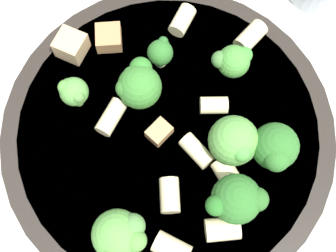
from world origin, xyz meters
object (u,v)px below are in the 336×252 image
at_px(rigatoni_0, 228,175).
at_px(chicken_chunk_0, 109,38).
at_px(broccoli_floret_5, 237,199).
at_px(chicken_chunk_1, 71,45).
at_px(rigatoni_1, 212,101).
at_px(rigatoni_3, 221,230).
at_px(rigatoni_5, 250,37).
at_px(rigatoni_7, 197,151).
at_px(pasta_bowl, 168,136).
at_px(rigatoni_6, 111,117).
at_px(broccoli_floret_0, 161,52).
at_px(broccoli_floret_7, 275,149).
at_px(broccoli_floret_1, 73,91).
at_px(broccoli_floret_4, 120,235).
at_px(chicken_chunk_2, 161,136).
at_px(broccoli_floret_2, 233,61).
at_px(rigatoni_2, 182,20).
at_px(broccoli_floret_3, 138,85).
at_px(rigatoni_4, 172,249).
at_px(broccoli_floret_6, 235,142).
at_px(rigatoni_8, 170,195).

relative_size(rigatoni_0, chicken_chunk_0, 1.13).
height_order(broccoli_floret_5, chicken_chunk_1, broccoli_floret_5).
relative_size(rigatoni_1, rigatoni_3, 0.87).
xyz_separation_m(rigatoni_5, rigatoni_7, (0.07, -0.09, -0.00)).
distance_m(pasta_bowl, chicken_chunk_1, 0.11).
distance_m(rigatoni_1, rigatoni_6, 0.08).
relative_size(broccoli_floret_0, broccoli_floret_7, 0.62).
relative_size(broccoli_floret_1, broccoli_floret_7, 0.75).
relative_size(rigatoni_1, rigatoni_7, 0.79).
distance_m(broccoli_floret_4, chicken_chunk_0, 0.17).
distance_m(pasta_bowl, chicken_chunk_2, 0.02).
xyz_separation_m(broccoli_floret_4, broccoli_floret_5, (0.02, 0.09, -0.00)).
bearing_deg(broccoli_floret_2, broccoli_floret_4, -58.73).
relative_size(broccoli_floret_4, rigatoni_6, 1.55).
bearing_deg(pasta_bowl, chicken_chunk_2, -63.18).
distance_m(rigatoni_3, chicken_chunk_2, 0.09).
relative_size(rigatoni_2, rigatoni_5, 0.93).
height_order(broccoli_floret_4, chicken_chunk_2, broccoli_floret_4).
height_order(broccoli_floret_4, rigatoni_0, broccoli_floret_4).
relative_size(broccoli_floret_4, rigatoni_3, 1.79).
distance_m(broccoli_floret_3, chicken_chunk_0, 0.06).
bearing_deg(broccoli_floret_5, broccoli_floret_2, 151.83).
distance_m(pasta_bowl, broccoli_floret_3, 0.06).
distance_m(rigatoni_3, rigatoni_4, 0.04).
height_order(broccoli_floret_1, broccoli_floret_7, broccoli_floret_7).
bearing_deg(broccoli_floret_7, rigatoni_1, -162.93).
relative_size(broccoli_floret_6, rigatoni_0, 1.74).
relative_size(broccoli_floret_0, rigatoni_0, 1.11).
bearing_deg(broccoli_floret_7, rigatoni_0, -91.84).
bearing_deg(rigatoni_5, chicken_chunk_0, -116.51).
distance_m(rigatoni_3, chicken_chunk_0, 0.19).
xyz_separation_m(broccoli_floret_1, broccoli_floret_2, (0.03, 0.13, -0.00)).
height_order(broccoli_floret_7, rigatoni_1, broccoli_floret_7).
xyz_separation_m(rigatoni_1, rigatoni_8, (0.05, -0.07, 0.00)).
relative_size(broccoli_floret_3, rigatoni_3, 1.56).
bearing_deg(broccoli_floret_5, chicken_chunk_0, -171.51).
relative_size(broccoli_floret_2, rigatoni_0, 1.37).
height_order(rigatoni_3, chicken_chunk_1, chicken_chunk_1).
relative_size(broccoli_floret_1, chicken_chunk_2, 1.81).
bearing_deg(broccoli_floret_0, rigatoni_0, 0.69).
relative_size(broccoli_floret_0, broccoli_floret_4, 0.62).
bearing_deg(rigatoni_3, rigatoni_7, 168.80).
relative_size(broccoli_floret_7, rigatoni_4, 1.67).
bearing_deg(broccoli_floret_0, broccoli_floret_5, -2.36).
bearing_deg(rigatoni_8, broccoli_floret_3, 169.68).
distance_m(broccoli_floret_1, rigatoni_2, 0.12).
xyz_separation_m(rigatoni_4, chicken_chunk_2, (-0.08, 0.03, -0.00)).
distance_m(rigatoni_1, chicken_chunk_1, 0.13).
distance_m(pasta_bowl, rigatoni_2, 0.10).
distance_m(broccoli_floret_5, rigatoni_0, 0.03).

